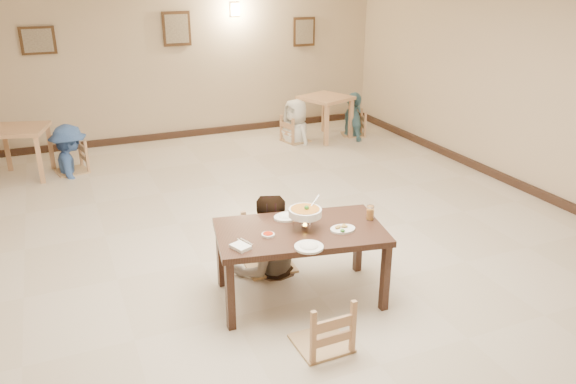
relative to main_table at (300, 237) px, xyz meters
name	(u,v)px	position (x,y,z in m)	size (l,w,h in m)	color
floor	(277,248)	(0.18, 1.03, -0.65)	(10.00, 10.00, 0.00)	beige
wall_back	(173,57)	(0.18, 6.03, 0.85)	(10.00, 10.00, 0.00)	tan
wall_right	(559,91)	(4.18, 1.03, 0.85)	(10.00, 10.00, 0.00)	tan
baseboard_back	(179,135)	(0.18, 6.00, -0.59)	(8.00, 0.06, 0.12)	#301E15
baseboard_right	(539,193)	(4.15, 1.03, -0.59)	(0.06, 10.00, 0.12)	#301E15
picture_a	(38,40)	(-2.02, 5.99, 1.25)	(0.55, 0.04, 0.45)	#3B2515
picture_b	(177,29)	(0.28, 5.99, 1.35)	(0.50, 0.04, 0.60)	#3B2515
picture_c	(304,32)	(2.78, 5.99, 1.20)	(0.45, 0.04, 0.55)	#3B2515
wall_sconce	(235,9)	(1.38, 5.99, 1.65)	(0.16, 0.05, 0.22)	#FFD88C
main_table	(300,237)	(0.00, 0.00, 0.00)	(1.69, 1.15, 0.73)	#3B2218
chair_far	(268,221)	(-0.05, 0.69, -0.11)	(0.50, 0.50, 1.07)	tan
chair_near	(322,297)	(-0.14, -0.76, -0.18)	(0.44, 0.44, 0.94)	tan
main_diner	(266,196)	(-0.09, 0.64, 0.19)	(0.82, 0.64, 1.69)	gray
curry_warmer	(305,213)	(0.05, 0.00, 0.24)	(0.35, 0.31, 0.28)	silver
rice_plate_far	(288,217)	(0.00, 0.28, 0.10)	(0.29, 0.29, 0.07)	white
rice_plate_near	(309,247)	(-0.09, -0.37, 0.09)	(0.26, 0.26, 0.06)	white
fried_plate	(343,229)	(0.35, -0.18, 0.10)	(0.24, 0.24, 0.05)	white
chili_dish	(268,235)	(-0.33, -0.01, 0.09)	(0.12, 0.12, 0.03)	white
napkin_cutlery	(241,246)	(-0.63, -0.14, 0.10)	(0.20, 0.27, 0.03)	white
drink_glass	(370,213)	(0.71, -0.07, 0.15)	(0.07, 0.07, 0.14)	white
bg_table_left	(19,137)	(-2.48, 4.79, -0.01)	(0.95, 0.95, 0.78)	tan
bg_table_right	(326,104)	(2.72, 4.88, 0.01)	(1.03, 1.03, 0.80)	tan
bg_chair_lr	(68,142)	(-1.82, 4.74, -0.17)	(0.46, 0.46, 0.97)	tan
bg_chair_rl	(296,117)	(2.12, 4.91, -0.19)	(0.43, 0.43, 0.93)	tan
bg_chair_rr	(354,113)	(3.31, 4.85, -0.21)	(0.42, 0.42, 0.89)	tan
bg_diner_b	(65,125)	(-1.82, 4.74, 0.11)	(0.98, 0.56, 1.52)	#3A60A7
bg_diner_c	(296,99)	(2.12, 4.91, 0.14)	(0.77, 0.50, 1.58)	silver
bg_diner_d	(355,92)	(3.31, 4.85, 0.18)	(0.97, 0.41, 1.66)	teal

